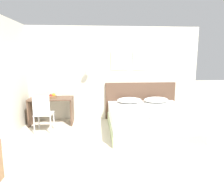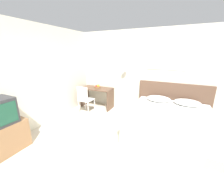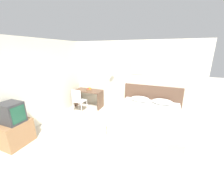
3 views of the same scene
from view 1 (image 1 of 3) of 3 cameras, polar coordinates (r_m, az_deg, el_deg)
name	(u,v)px [view 1 (image 1 of 3)]	position (r m, az deg, el deg)	size (l,w,h in m)	color
ground_plane	(116,168)	(3.51, 1.25, -21.13)	(24.00, 24.00, 0.00)	beige
wall_back	(108,74)	(5.76, -1.28, 5.00)	(5.26, 0.31, 2.65)	beige
bed	(149,120)	(5.08, 10.45, -8.04)	(1.94, 1.95, 0.54)	#B2C693
headboard	(140,101)	(5.95, 8.08, -2.71)	(2.06, 0.06, 1.07)	brown
pillow_left	(129,100)	(5.56, 4.98, -2.64)	(0.68, 0.48, 0.15)	white
pillow_right	(156,100)	(5.73, 12.50, -2.46)	(0.68, 0.48, 0.15)	white
folded_towel_near_foot	(151,111)	(4.71, 11.05, -5.60)	(0.29, 0.29, 0.06)	white
folded_towel_mid_bed	(157,117)	(4.30, 12.70, -7.15)	(0.33, 0.33, 0.06)	white
desk	(51,106)	(5.62, -16.92, -4.09)	(1.13, 0.56, 0.73)	brown
desk_chair	(43,111)	(5.00, -19.21, -5.47)	(0.41, 0.41, 0.93)	white
fruit_bowl	(52,96)	(5.56, -16.72, -1.41)	(0.24, 0.24, 0.13)	brown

